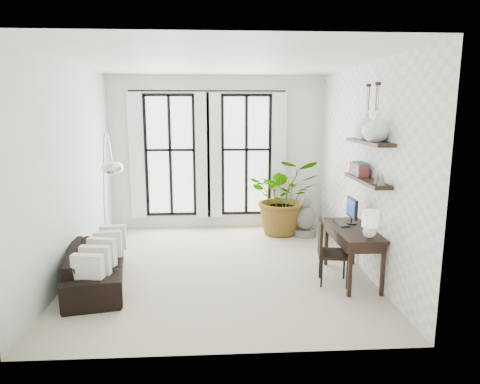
{
  "coord_description": "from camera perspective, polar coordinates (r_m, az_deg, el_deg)",
  "views": [
    {
      "loc": [
        -0.07,
        -6.55,
        2.5
      ],
      "look_at": [
        0.34,
        0.3,
        1.18
      ],
      "focal_mm": 32.0,
      "sensor_mm": 36.0,
      "label": 1
    }
  ],
  "objects": [
    {
      "name": "arc_lamp",
      "position": [
        6.74,
        -17.38,
        3.66
      ],
      "size": [
        0.71,
        1.31,
        2.21
      ],
      "color": "silver",
      "rests_on": "floor"
    },
    {
      "name": "desk",
      "position": [
        6.48,
        14.94,
        -5.31
      ],
      "size": [
        0.56,
        1.33,
        1.18
      ],
      "color": "black",
      "rests_on": "floor"
    },
    {
      "name": "vase_b",
      "position": [
        6.48,
        16.46,
        8.4
      ],
      "size": [
        0.37,
        0.37,
        0.38
      ],
      "primitive_type": "imported",
      "color": "white",
      "rests_on": "shelf_upper"
    },
    {
      "name": "buddha",
      "position": [
        8.68,
        8.69,
        -3.66
      ],
      "size": [
        0.45,
        0.45,
        0.8
      ],
      "color": "slate",
      "rests_on": "floor"
    },
    {
      "name": "desk_chair",
      "position": [
        6.37,
        11.65,
        -7.28
      ],
      "size": [
        0.52,
        0.52,
        0.94
      ],
      "rotation": [
        0.0,
        0.0,
        -0.18
      ],
      "color": "black",
      "rests_on": "floor"
    },
    {
      "name": "wall_left",
      "position": [
        6.96,
        -21.65,
        2.7
      ],
      "size": [
        0.0,
        5.0,
        5.0
      ],
      "primitive_type": "plane",
      "rotation": [
        1.57,
        0.0,
        1.57
      ],
      "color": "silver",
      "rests_on": "floor"
    },
    {
      "name": "plant",
      "position": [
        8.69,
        5.87,
        -0.57
      ],
      "size": [
        1.45,
        1.27,
        1.56
      ],
      "primitive_type": "imported",
      "rotation": [
        0.0,
        0.0,
        -0.04
      ],
      "color": "#2D7228",
      "rests_on": "floor"
    },
    {
      "name": "wall_shelves",
      "position": [
        6.42,
        16.53,
        3.54
      ],
      "size": [
        0.25,
        1.3,
        0.6
      ],
      "color": "black",
      "rests_on": "wall_right"
    },
    {
      "name": "vase_a",
      "position": [
        6.1,
        17.73,
        8.2
      ],
      "size": [
        0.37,
        0.37,
        0.38
      ],
      "primitive_type": "imported",
      "color": "white",
      "rests_on": "shelf_upper"
    },
    {
      "name": "wall_back",
      "position": [
        9.09,
        -2.96,
        5.2
      ],
      "size": [
        4.5,
        0.0,
        4.5
      ],
      "primitive_type": "plane",
      "rotation": [
        1.57,
        0.0,
        0.0
      ],
      "color": "white",
      "rests_on": "floor"
    },
    {
      "name": "throw_pillows",
      "position": [
        6.49,
        -17.92,
        -7.6
      ],
      "size": [
        0.4,
        1.52,
        0.4
      ],
      "color": "beige",
      "rests_on": "sofa"
    },
    {
      "name": "floor",
      "position": [
        7.01,
        -2.64,
        -10.01
      ],
      "size": [
        5.0,
        5.0,
        0.0
      ],
      "primitive_type": "plane",
      "color": "#B8AB92",
      "rests_on": "ground"
    },
    {
      "name": "ceiling",
      "position": [
        6.59,
        -2.89,
        16.99
      ],
      "size": [
        5.0,
        5.0,
        0.0
      ],
      "primitive_type": "plane",
      "color": "white",
      "rests_on": "wall_back"
    },
    {
      "name": "windows",
      "position": [
        9.03,
        -4.23,
        4.89
      ],
      "size": [
        3.26,
        0.13,
        2.65
      ],
      "color": "white",
      "rests_on": "wall_back"
    },
    {
      "name": "wall_right",
      "position": [
        7.01,
        16.0,
        3.1
      ],
      "size": [
        0.0,
        5.0,
        5.0
      ],
      "primitive_type": "plane",
      "rotation": [
        1.57,
        0.0,
        -1.57
      ],
      "color": "white",
      "rests_on": "floor"
    },
    {
      "name": "sofa",
      "position": [
        6.59,
        -18.66,
        -9.41
      ],
      "size": [
        1.1,
        2.02,
        0.56
      ],
      "primitive_type": "imported",
      "rotation": [
        0.0,
        0.0,
        1.77
      ],
      "color": "black",
      "rests_on": "floor"
    }
  ]
}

